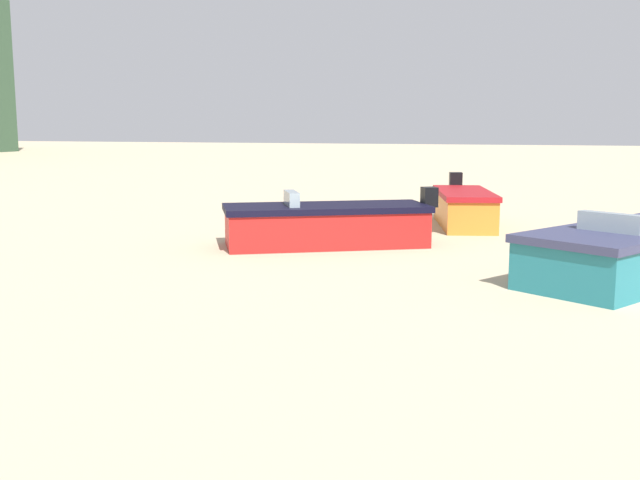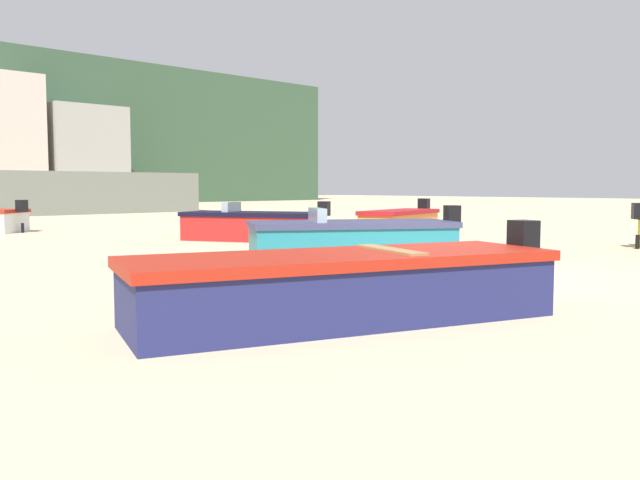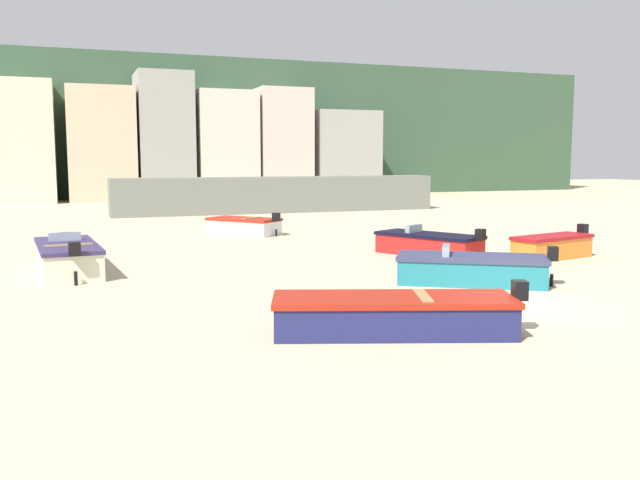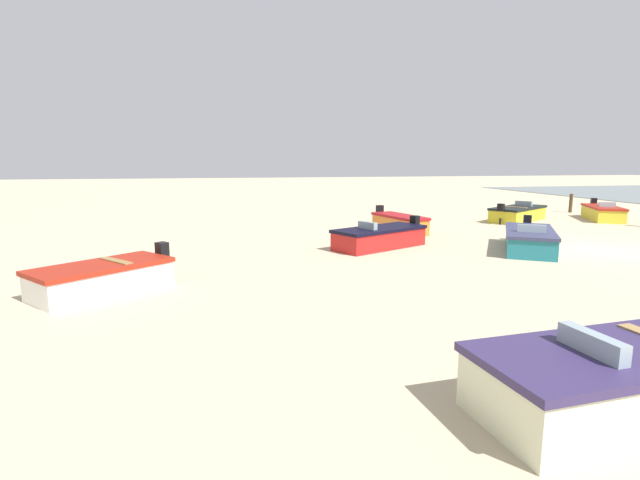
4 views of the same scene
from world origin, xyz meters
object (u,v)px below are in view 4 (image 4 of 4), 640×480
object	(u,v)px
boat_cream_1	(634,378)
boat_yellow_7	(603,213)
boat_white_3	(103,278)
boat_red_5	(380,237)
boat_orange_2	(399,223)
boat_yellow_6	(518,214)
mooring_post_near_water	(571,203)
boat_teal_0	(529,240)

from	to	relation	value
boat_cream_1	boat_yellow_7	distance (m)	24.67
boat_white_3	boat_red_5	bearing A→B (deg)	-103.11
boat_orange_2	boat_red_5	size ratio (longest dim) A/B	0.86
boat_red_5	boat_yellow_6	distance (m)	12.40
boat_orange_2	boat_white_3	size ratio (longest dim) A/B	1.00
boat_cream_1	mooring_post_near_water	size ratio (longest dim) A/B	3.97
boat_white_3	boat_cream_1	bearing A→B (deg)	-172.75
boat_teal_0	boat_white_3	size ratio (longest dim) A/B	1.22
boat_orange_2	mooring_post_near_water	size ratio (longest dim) A/B	2.94
boat_cream_1	boat_orange_2	bearing A→B (deg)	-14.76
boat_teal_0	boat_white_3	bearing A→B (deg)	43.88
boat_yellow_6	boat_yellow_7	bearing A→B (deg)	49.22
boat_teal_0	boat_orange_2	size ratio (longest dim) A/B	1.22
boat_orange_2	boat_yellow_6	xyz separation A→B (m)	(2.71, -8.27, -0.01)
mooring_post_near_water	boat_yellow_6	bearing A→B (deg)	118.13
boat_teal_0	boat_yellow_7	distance (m)	12.68
boat_yellow_7	boat_cream_1	bearing A→B (deg)	75.41
boat_red_5	boat_yellow_6	world-z (taller)	boat_yellow_6
boat_teal_0	boat_red_5	bearing A→B (deg)	14.75
boat_teal_0	boat_red_5	size ratio (longest dim) A/B	1.05
boat_teal_0	mooring_post_near_water	world-z (taller)	mooring_post_near_water
boat_orange_2	mooring_post_near_water	distance (m)	15.65
boat_red_5	boat_yellow_7	world-z (taller)	boat_yellow_7
boat_white_3	mooring_post_near_water	distance (m)	29.82
boat_cream_1	boat_red_5	size ratio (longest dim) A/B	1.16
boat_teal_0	boat_orange_2	distance (m)	6.39
boat_orange_2	boat_white_3	world-z (taller)	boat_orange_2
boat_white_3	mooring_post_near_water	world-z (taller)	mooring_post_near_water
boat_yellow_6	mooring_post_near_water	size ratio (longest dim) A/B	3.64
boat_yellow_6	mooring_post_near_water	distance (m)	7.01
boat_yellow_6	boat_red_5	bearing A→B (deg)	-91.77
boat_cream_1	boat_yellow_7	world-z (taller)	boat_cream_1
boat_cream_1	mooring_post_near_water	xyz separation A→B (m)	(22.50, -17.36, 0.14)
boat_teal_0	boat_yellow_6	distance (m)	9.67
boat_teal_0	boat_orange_2	xyz separation A→B (m)	(5.53, 3.21, 0.01)
boat_teal_0	boat_white_3	distance (m)	15.08
boat_teal_0	boat_cream_1	xyz separation A→B (m)	(-10.96, 6.11, 0.06)
boat_cream_1	boat_white_3	world-z (taller)	boat_cream_1
boat_yellow_7	mooring_post_near_water	xyz separation A→B (m)	(3.96, -1.09, 0.20)
boat_cream_1	boat_yellow_7	size ratio (longest dim) A/B	1.24
boat_orange_2	boat_red_5	distance (m)	4.43
mooring_post_near_water	boat_orange_2	bearing A→B (deg)	112.60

